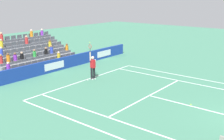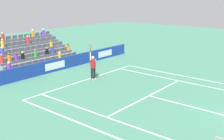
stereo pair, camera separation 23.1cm
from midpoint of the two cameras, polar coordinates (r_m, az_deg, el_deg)
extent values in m
cube|color=white|center=(20.84, -5.65, -1.99)|extent=(10.97, 0.10, 0.01)
cube|color=white|center=(17.65, 7.33, -5.25)|extent=(8.23, 0.10, 0.01)
cube|color=white|center=(16.36, 17.02, -7.50)|extent=(0.10, 6.40, 0.01)
cube|color=white|center=(14.27, 0.15, -10.20)|extent=(0.10, 11.89, 0.01)
cube|color=white|center=(20.93, 14.29, -2.33)|extent=(0.10, 11.89, 0.01)
cube|color=white|center=(13.34, -3.60, -12.15)|extent=(0.10, 11.89, 0.01)
cube|color=white|center=(22.14, 15.77, -1.48)|extent=(0.10, 11.89, 0.01)
cube|color=white|center=(20.78, -5.46, -2.04)|extent=(0.10, 0.20, 0.01)
cube|color=#193899|center=(23.36, -12.23, 0.91)|extent=(19.09, 0.20, 1.03)
cube|color=white|center=(27.63, -1.87, 3.42)|extent=(2.04, 0.01, 0.58)
cube|color=white|center=(23.27, -12.06, 0.87)|extent=(2.04, 0.01, 0.58)
cylinder|color=black|center=(20.86, -4.03, -0.66)|extent=(0.16, 0.16, 0.90)
cylinder|color=black|center=(20.72, -4.55, -0.78)|extent=(0.16, 0.16, 0.90)
cube|color=white|center=(20.98, -4.01, -1.74)|extent=(0.16, 0.27, 0.08)
cube|color=white|center=(20.84, -4.52, -1.87)|extent=(0.16, 0.27, 0.08)
cube|color=red|center=(20.60, -4.33, 1.29)|extent=(0.27, 0.39, 0.60)
sphere|color=beige|center=(20.50, -4.35, 2.53)|extent=(0.24, 0.24, 0.24)
cylinder|color=beige|center=(20.33, -4.85, 2.85)|extent=(0.09, 0.09, 0.62)
cylinder|color=beige|center=(20.69, -3.77, 1.42)|extent=(0.09, 0.09, 0.56)
cylinder|color=black|center=(20.24, -4.87, 4.10)|extent=(0.04, 0.04, 0.28)
torus|color=red|center=(20.19, -4.89, 4.88)|extent=(0.08, 0.31, 0.31)
sphere|color=#D1E533|center=(20.14, -4.91, 5.66)|extent=(0.07, 0.07, 0.07)
cube|color=gray|center=(24.25, -13.81, 0.59)|extent=(7.44, 0.95, 0.42)
cube|color=#545960|center=(26.33, -8.01, 2.71)|extent=(0.48, 0.44, 0.20)
cube|color=#545960|center=(26.42, -8.33, 3.29)|extent=(0.48, 0.04, 0.30)
cube|color=#545960|center=(25.92, -9.00, 2.47)|extent=(0.48, 0.44, 0.20)
cube|color=#545960|center=(26.01, -9.32, 3.07)|extent=(0.48, 0.04, 0.30)
cube|color=#545960|center=(25.52, -10.02, 2.23)|extent=(0.48, 0.44, 0.20)
cube|color=#545960|center=(25.61, -10.35, 2.83)|extent=(0.48, 0.04, 0.30)
cube|color=#545960|center=(25.12, -11.08, 1.97)|extent=(0.48, 0.44, 0.20)
cube|color=#545960|center=(25.22, -11.40, 2.59)|extent=(0.48, 0.04, 0.30)
cube|color=#545960|center=(24.74, -12.16, 1.71)|extent=(0.48, 0.44, 0.20)
cube|color=#545960|center=(24.83, -12.49, 2.34)|extent=(0.48, 0.04, 0.30)
cube|color=#545960|center=(24.36, -13.28, 1.44)|extent=(0.48, 0.44, 0.20)
cube|color=#545960|center=(24.46, -13.61, 2.08)|extent=(0.48, 0.04, 0.30)
cube|color=#545960|center=(24.00, -14.44, 1.16)|extent=(0.48, 0.44, 0.20)
cube|color=#545960|center=(24.10, -14.76, 1.81)|extent=(0.48, 0.04, 0.30)
cube|color=#545960|center=(23.64, -15.63, 0.87)|extent=(0.48, 0.44, 0.20)
cube|color=#545960|center=(23.74, -15.95, 1.53)|extent=(0.48, 0.04, 0.30)
cube|color=#545960|center=(23.30, -16.85, 0.57)|extent=(0.48, 0.44, 0.20)
cube|color=#545960|center=(23.40, -17.18, 1.24)|extent=(0.48, 0.04, 0.30)
cube|color=#545960|center=(22.97, -18.11, 0.27)|extent=(0.48, 0.44, 0.20)
cube|color=#545960|center=(23.07, -18.44, 0.94)|extent=(0.48, 0.04, 0.30)
cube|color=#545960|center=(22.65, -19.41, -0.05)|extent=(0.48, 0.44, 0.20)
cube|color=#545960|center=(22.75, -19.73, 0.64)|extent=(0.48, 0.04, 0.30)
cube|color=#545960|center=(22.34, -20.74, -0.37)|extent=(0.48, 0.44, 0.20)
cube|color=#545960|center=(22.45, -21.07, 0.33)|extent=(0.48, 0.04, 0.30)
cube|color=gray|center=(24.94, -15.18, 1.39)|extent=(7.44, 0.95, 0.84)
cube|color=#545960|center=(26.93, -9.44, 3.84)|extent=(0.48, 0.44, 0.20)
cube|color=#545960|center=(27.03, -9.75, 4.41)|extent=(0.48, 0.04, 0.30)
cube|color=#545960|center=(26.53, -10.43, 3.63)|extent=(0.48, 0.44, 0.20)
cube|color=#545960|center=(26.63, -10.74, 4.20)|extent=(0.48, 0.04, 0.30)
cube|color=#545960|center=(26.13, -11.45, 3.40)|extent=(0.48, 0.44, 0.20)
cube|color=#545960|center=(26.24, -11.76, 3.99)|extent=(0.48, 0.04, 0.30)
cube|color=#545960|center=(25.75, -12.50, 3.17)|extent=(0.48, 0.44, 0.20)
cube|color=#545960|center=(25.85, -12.82, 3.77)|extent=(0.48, 0.04, 0.30)
cube|color=#545960|center=(25.37, -13.58, 2.93)|extent=(0.48, 0.44, 0.20)
cube|color=#545960|center=(25.48, -13.90, 3.54)|extent=(0.48, 0.04, 0.30)
cube|color=#545960|center=(25.01, -14.70, 2.69)|extent=(0.48, 0.44, 0.20)
cube|color=#545960|center=(25.12, -15.01, 3.30)|extent=(0.48, 0.04, 0.30)
cube|color=#545960|center=(24.65, -15.84, 2.43)|extent=(0.48, 0.44, 0.20)
cube|color=#545960|center=(24.76, -16.16, 3.05)|extent=(0.48, 0.04, 0.30)
cube|color=#545960|center=(24.31, -17.02, 2.17)|extent=(0.48, 0.44, 0.20)
cube|color=#545960|center=(24.42, -17.33, 2.80)|extent=(0.48, 0.04, 0.30)
cube|color=#545960|center=(23.97, -18.23, 1.89)|extent=(0.48, 0.44, 0.20)
cube|color=#545960|center=(24.09, -18.54, 2.54)|extent=(0.48, 0.04, 0.30)
cube|color=#545960|center=(23.65, -19.48, 1.61)|extent=(0.48, 0.44, 0.20)
cube|color=#545960|center=(23.77, -19.79, 2.27)|extent=(0.48, 0.04, 0.30)
cube|color=#545960|center=(23.34, -20.75, 1.33)|extent=(0.48, 0.44, 0.20)
cube|color=#545960|center=(23.46, -21.06, 1.99)|extent=(0.48, 0.04, 0.30)
cube|color=#545960|center=(23.05, -22.06, 1.03)|extent=(0.48, 0.44, 0.20)
cube|color=#545960|center=(23.16, -22.37, 1.70)|extent=(0.48, 0.04, 0.30)
cube|color=gray|center=(25.65, -16.49, 2.15)|extent=(7.44, 0.95, 1.26)
cube|color=#545960|center=(27.56, -10.81, 4.92)|extent=(0.48, 0.44, 0.20)
cube|color=#545960|center=(27.66, -11.11, 5.47)|extent=(0.48, 0.04, 0.30)
cube|color=#545960|center=(27.16, -11.80, 4.72)|extent=(0.48, 0.44, 0.20)
cube|color=#545960|center=(27.27, -12.10, 5.28)|extent=(0.48, 0.04, 0.30)
cube|color=#545960|center=(26.78, -12.82, 4.52)|extent=(0.48, 0.44, 0.20)
cube|color=#545960|center=(26.89, -13.12, 5.09)|extent=(0.48, 0.04, 0.30)
cube|color=#545960|center=(26.40, -13.86, 4.31)|extent=(0.48, 0.44, 0.20)
cube|color=#545960|center=(26.52, -14.17, 4.88)|extent=(0.48, 0.04, 0.30)
cube|color=#545960|center=(26.04, -14.94, 4.09)|extent=(0.48, 0.44, 0.20)
cube|color=#545960|center=(26.15, -15.24, 4.68)|extent=(0.48, 0.04, 0.30)
cube|color=#545960|center=(25.68, -16.04, 3.87)|extent=(0.48, 0.44, 0.20)
cube|color=#545960|center=(25.80, -16.34, 4.46)|extent=(0.48, 0.04, 0.30)
cube|color=#545960|center=(25.34, -17.18, 3.63)|extent=(0.48, 0.44, 0.20)
cube|color=#545960|center=(25.45, -17.48, 4.23)|extent=(0.48, 0.04, 0.30)
cube|color=#545960|center=(25.00, -18.34, 3.39)|extent=(0.48, 0.44, 0.20)
cube|color=#545960|center=(25.12, -18.64, 4.00)|extent=(0.48, 0.04, 0.30)
cube|color=#545960|center=(24.68, -19.54, 3.14)|extent=(0.48, 0.44, 0.20)
cube|color=#545960|center=(24.80, -19.84, 3.76)|extent=(0.48, 0.04, 0.30)
cube|color=#545960|center=(24.36, -20.76, 2.88)|extent=(0.48, 0.44, 0.20)
cube|color=#545960|center=(24.49, -21.06, 3.51)|extent=(0.48, 0.04, 0.30)
cube|color=#545960|center=(24.06, -22.02, 2.62)|extent=(0.48, 0.44, 0.20)
cube|color=#545960|center=(24.19, -22.32, 3.26)|extent=(0.48, 0.04, 0.30)
cube|color=gray|center=(26.38, -17.72, 2.87)|extent=(7.44, 0.95, 1.68)
cube|color=#545960|center=(28.21, -12.13, 5.95)|extent=(0.48, 0.44, 0.20)
cube|color=#545960|center=(28.32, -12.42, 6.48)|extent=(0.48, 0.04, 0.30)
cube|color=#545960|center=(27.82, -13.11, 5.77)|extent=(0.48, 0.44, 0.20)
cube|color=#545960|center=(27.94, -13.40, 6.31)|extent=(0.48, 0.04, 0.30)
cube|color=#545960|center=(27.45, -14.12, 5.58)|extent=(0.48, 0.44, 0.20)
cube|color=#545960|center=(27.57, -14.41, 6.13)|extent=(0.48, 0.04, 0.30)
cube|color=#545960|center=(27.08, -15.16, 5.39)|extent=(0.48, 0.44, 0.20)
cube|color=#545960|center=(27.20, -15.45, 5.95)|extent=(0.48, 0.04, 0.30)
cube|color=#545960|center=(26.73, -16.23, 5.19)|extent=(0.48, 0.44, 0.20)
cube|color=#545960|center=(26.85, -16.52, 5.75)|extent=(0.48, 0.04, 0.30)
cube|color=#545960|center=(26.38, -17.32, 4.98)|extent=(0.48, 0.44, 0.20)
cube|color=#545960|center=(26.50, -17.61, 5.55)|extent=(0.48, 0.04, 0.30)
cube|color=#545960|center=(26.04, -18.44, 4.77)|extent=(0.48, 0.44, 0.20)
cube|color=#545960|center=(26.17, -18.73, 5.35)|extent=(0.48, 0.04, 0.30)
cube|color=#545960|center=(25.72, -19.59, 4.55)|extent=(0.48, 0.44, 0.20)
cube|color=#545960|center=(25.84, -19.88, 5.13)|extent=(0.48, 0.04, 0.30)
cube|color=#545960|center=(25.40, -20.77, 4.32)|extent=(0.48, 0.44, 0.20)
cube|color=#545960|center=(25.53, -21.06, 4.91)|extent=(0.48, 0.04, 0.30)
cube|color=#545960|center=(25.10, -21.98, 4.08)|extent=(0.48, 0.44, 0.20)
cube|color=#545960|center=(25.23, -22.26, 4.68)|extent=(0.48, 0.04, 0.30)
cube|color=gray|center=(27.12, -18.88, 3.55)|extent=(7.44, 0.95, 2.10)
cube|color=#545960|center=(28.88, -13.39, 6.93)|extent=(0.48, 0.44, 0.20)
cube|color=#545960|center=(29.00, -13.66, 7.44)|extent=(0.48, 0.04, 0.30)
cube|color=#545960|center=(28.51, -14.37, 6.76)|extent=(0.48, 0.44, 0.20)
cube|color=#545960|center=(28.63, -14.64, 7.28)|extent=(0.48, 0.04, 0.30)
cube|color=#545960|center=(28.14, -15.37, 6.59)|extent=(0.48, 0.44, 0.20)
cube|color=#545960|center=(28.27, -15.65, 7.12)|extent=(0.48, 0.04, 0.30)
cube|color=#545960|center=(27.78, -16.40, 6.41)|extent=(0.48, 0.44, 0.20)
cube|color=#545960|center=(27.91, -16.68, 6.95)|extent=(0.48, 0.04, 0.30)
cube|color=#545960|center=(27.44, -17.46, 6.23)|extent=(0.48, 0.44, 0.20)
cube|color=#545960|center=(27.57, -17.74, 6.77)|extent=(0.48, 0.04, 0.30)
cube|color=#545960|center=(27.10, -18.54, 6.04)|extent=(0.48, 0.44, 0.20)
cube|color=#545960|center=(27.23, -18.82, 6.59)|extent=(0.48, 0.04, 0.30)
cube|color=#545960|center=(26.77, -19.65, 5.84)|extent=(0.48, 0.44, 0.20)
cube|color=#545960|center=(26.90, -19.92, 6.40)|extent=(0.48, 0.04, 0.30)
cube|color=#545960|center=(26.45, -20.78, 5.64)|extent=(0.48, 0.44, 0.20)
cube|color=#545960|center=(26.59, -21.06, 6.20)|extent=(0.48, 0.04, 0.30)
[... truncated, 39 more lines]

